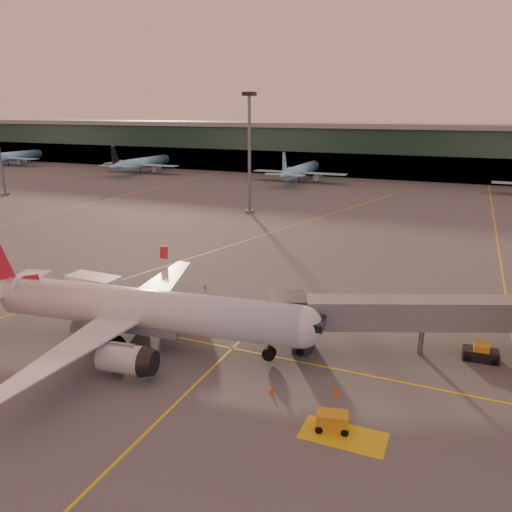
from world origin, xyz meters
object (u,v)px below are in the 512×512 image
at_px(gpu_cart, 332,422).
at_px(pushback_tug, 481,353).
at_px(main_airplane, 134,310).
at_px(catering_truck, 95,293).

height_order(gpu_cart, pushback_tug, pushback_tug).
distance_m(main_airplane, pushback_tug, 32.53).
height_order(catering_truck, gpu_cart, catering_truck).
bearing_deg(catering_truck, gpu_cart, -17.42).
distance_m(main_airplane, catering_truck, 9.60).
bearing_deg(gpu_cart, catering_truck, 148.62).
relative_size(gpu_cart, pushback_tug, 0.80).
relative_size(main_airplane, gpu_cart, 14.60).
bearing_deg(pushback_tug, catering_truck, -175.25).
xyz_separation_m(main_airplane, pushback_tug, (30.90, 9.72, -3.00)).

